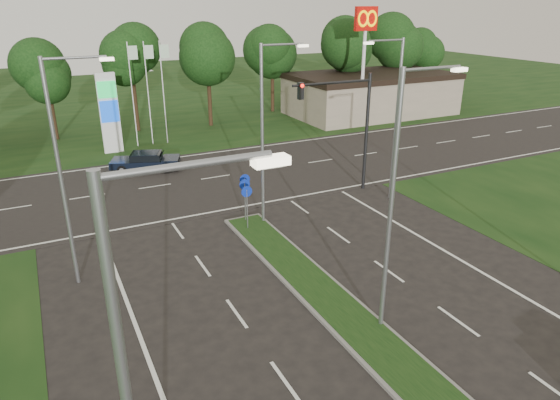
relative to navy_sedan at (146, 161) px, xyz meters
name	(u,v)px	position (x,y,z in m)	size (l,w,h in m)	color
verge_far	(118,101)	(2.72, 27.42, -0.67)	(160.00, 50.00, 0.02)	black
cross_road	(201,180)	(2.72, -3.58, -0.67)	(160.00, 12.00, 0.02)	black
median_kerb	(399,366)	(2.72, -23.58, -0.61)	(2.00, 26.00, 0.12)	slate
commercial_building	(371,94)	(24.72, 8.42, 1.33)	(16.00, 9.00, 4.00)	gray
streetlight_median_near	(397,192)	(3.72, -21.58, 4.41)	(2.53, 0.22, 9.00)	gray
streetlight_median_far	(266,127)	(3.72, -11.58, 4.41)	(2.53, 0.22, 9.00)	gray
streetlight_left_far	(64,164)	(-5.58, -13.58, 4.41)	(2.53, 0.22, 9.00)	gray
streetlight_right_far	(394,112)	(11.52, -11.58, 4.41)	(2.53, 0.22, 9.00)	gray
traffic_signal	(349,116)	(9.91, -9.58, 3.99)	(5.10, 0.42, 7.00)	black
median_signs	(245,192)	(2.72, -11.18, 1.05)	(1.16, 1.76, 2.38)	gray
gas_pylon	(112,111)	(-1.07, 5.47, 2.53)	(5.80, 1.26, 8.00)	silver
mcdonalds_sign	(365,36)	(20.72, 4.39, 7.32)	(2.20, 0.47, 10.40)	silver
treeline_far	(140,50)	(2.82, 12.36, 6.17)	(6.00, 6.00, 9.90)	black
navy_sedan	(146,161)	(0.00, 0.00, 0.00)	(4.87, 3.33, 1.24)	black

